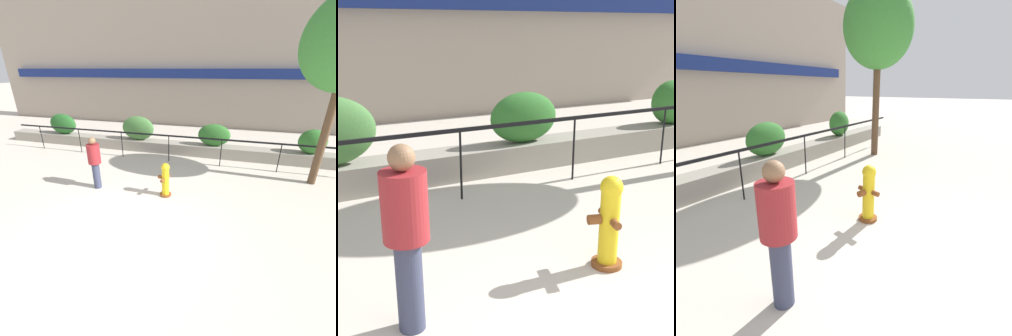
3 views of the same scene
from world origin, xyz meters
TOP-DOWN VIEW (x-y plane):
  - ground_plane at (0.00, 0.00)m, footprint 120.00×120.00m
  - building_facade at (0.00, 11.98)m, footprint 30.00×1.36m
  - planter_wall_low at (0.00, 6.00)m, footprint 18.00×0.70m
  - fence_railing_segment at (-0.00, 4.90)m, footprint 15.00×0.05m
  - hedge_bush_0 at (-5.99, 6.00)m, footprint 1.49×0.61m
  - hedge_bush_1 at (-1.81, 6.00)m, footprint 1.57×0.61m
  - hedge_bush_2 at (1.76, 6.00)m, footprint 1.40×0.56m
  - hedge_bush_3 at (5.61, 6.00)m, footprint 1.04×0.67m
  - fire_hydrant at (0.64, 2.12)m, footprint 0.48×0.48m
  - pedestrian at (-1.68, 2.03)m, footprint 0.47×0.47m

SIDE VIEW (x-z plane):
  - ground_plane at x=0.00m, z-range 0.00..0.00m
  - planter_wall_low at x=0.00m, z-range 0.00..0.50m
  - fire_hydrant at x=0.64m, z-range 0.01..1.09m
  - hedge_bush_2 at x=1.76m, z-range 0.50..1.46m
  - pedestrian at x=-1.68m, z-range 0.12..1.85m
  - hedge_bush_3 at x=5.61m, z-range 0.50..1.48m
  - hedge_bush_0 at x=-5.99m, z-range 0.50..1.53m
  - fence_railing_segment at x=0.00m, z-range 0.44..1.59m
  - hedge_bush_1 at x=-1.81m, z-range 0.50..1.62m
  - building_facade at x=0.00m, z-range -0.01..7.99m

